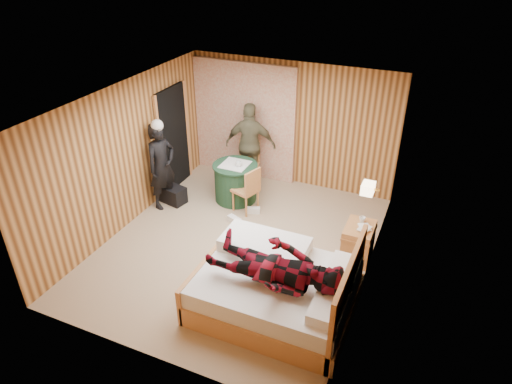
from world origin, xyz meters
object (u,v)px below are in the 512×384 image
at_px(round_table, 235,182).
at_px(woman_standing, 162,166).
at_px(bed, 278,288).
at_px(chair_far, 249,160).
at_px(chair_near, 249,187).
at_px(man_at_table, 251,145).
at_px(man_on_bed, 275,260).
at_px(duffel_bag, 171,194).
at_px(nightstand, 358,242).
at_px(wall_lamp, 368,188).

height_order(round_table, woman_standing, woman_standing).
relative_size(bed, woman_standing, 1.28).
relative_size(chair_far, chair_near, 1.04).
height_order(chair_near, woman_standing, woman_standing).
xyz_separation_m(round_table, woman_standing, (-1.14, -0.73, 0.45)).
distance_m(man_at_table, man_on_bed, 3.85).
height_order(bed, duffel_bag, bed).
bearing_deg(man_on_bed, round_table, 124.89).
xyz_separation_m(round_table, chair_far, (-0.02, 0.68, 0.16)).
distance_m(chair_near, man_at_table, 1.17).
distance_m(nightstand, man_at_table, 3.09).
bearing_deg(man_at_table, round_table, 77.41).
distance_m(chair_near, woman_standing, 1.64).
xyz_separation_m(woman_standing, man_at_table, (1.14, 1.45, 0.03)).
distance_m(chair_far, duffel_bag, 1.70).
relative_size(bed, nightstand, 3.41).
distance_m(nightstand, man_on_bed, 2.03).
xyz_separation_m(duffel_bag, woman_standing, (-0.03, -0.16, 0.66)).
bearing_deg(chair_far, round_table, -103.81).
distance_m(round_table, chair_far, 0.70).
height_order(nightstand, chair_far, chair_far).
xyz_separation_m(chair_far, man_at_table, (0.02, 0.04, 0.32)).
relative_size(wall_lamp, woman_standing, 0.16).
bearing_deg(chair_near, round_table, -109.00).
height_order(duffel_bag, man_at_table, man_at_table).
bearing_deg(woman_standing, bed, -103.83).
height_order(wall_lamp, bed, wall_lamp).
xyz_separation_m(wall_lamp, round_table, (-2.62, 0.90, -0.92)).
distance_m(chair_far, man_on_bed, 3.85).
bearing_deg(nightstand, chair_near, 165.30).
xyz_separation_m(chair_far, woman_standing, (-1.12, -1.41, 0.29)).
xyz_separation_m(bed, man_on_bed, (0.03, -0.23, 0.67)).
distance_m(woman_standing, man_at_table, 1.85).
bearing_deg(bed, man_on_bed, -82.62).
height_order(chair_far, woman_standing, woman_standing).
relative_size(bed, man_on_bed, 1.20).
relative_size(duffel_bag, man_on_bed, 0.33).
relative_size(woman_standing, man_at_table, 0.96).
bearing_deg(woman_standing, chair_far, -22.44).
bearing_deg(wall_lamp, chair_near, 165.16).
distance_m(wall_lamp, man_on_bed, 1.94).
bearing_deg(man_on_bed, bed, 97.38).
relative_size(woman_standing, man_on_bed, 0.94).
relative_size(chair_far, man_on_bed, 0.53).
height_order(wall_lamp, man_at_table, man_at_table).
distance_m(round_table, man_on_bed, 3.29).
height_order(chair_near, man_at_table, man_at_table).
bearing_deg(man_at_table, chair_far, 48.99).
height_order(chair_far, man_on_bed, man_on_bed).
bearing_deg(man_on_bed, woman_standing, 147.29).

